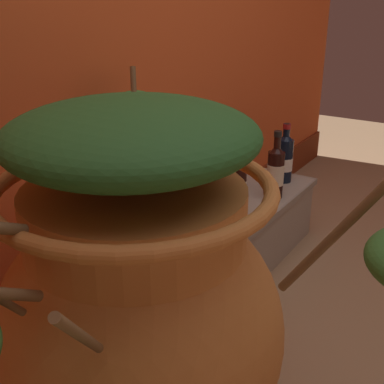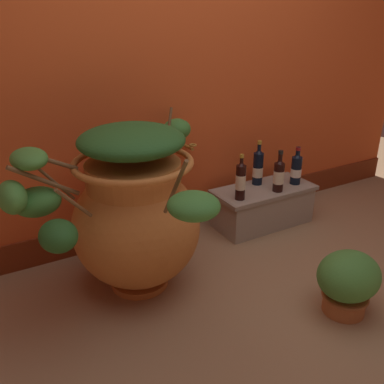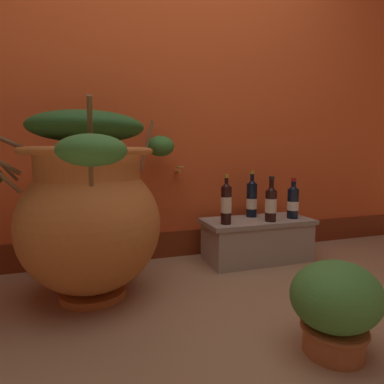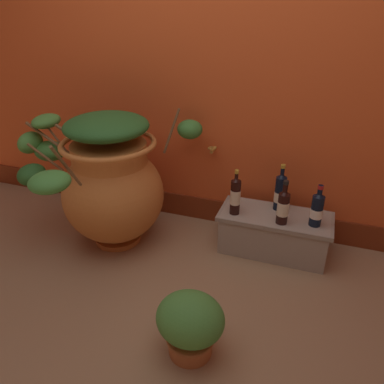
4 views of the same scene
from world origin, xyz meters
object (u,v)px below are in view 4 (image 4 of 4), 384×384
terracotta_urn (110,181)px  wine_bottle_left (235,195)px  wine_bottle_back (280,191)px  wine_bottle_right (317,208)px  potted_shrub (190,323)px  wine_bottle_middle (283,206)px

terracotta_urn → wine_bottle_left: size_ratio=3.71×
wine_bottle_back → wine_bottle_right: bearing=-28.3°
terracotta_urn → potted_shrub: terracotta_urn is taller
terracotta_urn → wine_bottle_left: bearing=12.0°
wine_bottle_left → potted_shrub: 0.99m
wine_bottle_left → wine_bottle_right: (0.53, 0.03, -0.02)m
terracotta_urn → wine_bottle_left: 0.88m
wine_bottle_left → wine_bottle_back: (0.28, 0.16, -0.00)m
wine_bottle_back → potted_shrub: bearing=-103.2°
wine_bottle_back → potted_shrub: 1.18m
terracotta_urn → potted_shrub: 1.20m
wine_bottle_back → potted_shrub: size_ratio=0.95×
wine_bottle_middle → terracotta_urn: bearing=-172.1°
terracotta_urn → wine_bottle_back: size_ratio=3.59×
wine_bottle_right → terracotta_urn: bearing=-171.4°
wine_bottle_right → potted_shrub: bearing=-117.8°
wine_bottle_left → wine_bottle_back: 0.32m
terracotta_urn → wine_bottle_right: bearing=8.6°
potted_shrub → terracotta_urn: bearing=138.6°
wine_bottle_left → terracotta_urn: bearing=-168.0°
wine_bottle_middle → wine_bottle_right: size_ratio=1.07×
wine_bottle_middle → potted_shrub: size_ratio=0.87×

